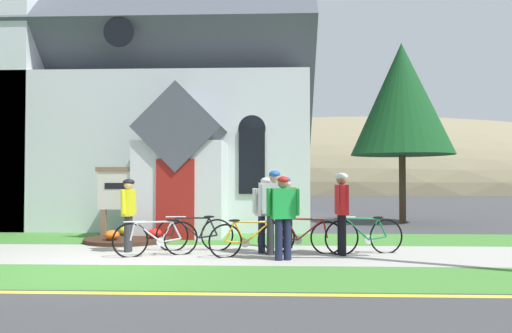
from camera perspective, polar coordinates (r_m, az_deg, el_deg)
name	(u,v)px	position (r m, az deg, el deg)	size (l,w,h in m)	color
ground	(147,241)	(13.08, -12.39, -8.34)	(140.00, 140.00, 0.00)	#3D3D3F
sidewalk_slab	(56,253)	(11.49, -21.87, -9.19)	(32.00, 2.79, 0.01)	#A8A59E
church_lawn	(101,238)	(14.02, -17.24, -7.83)	(24.00, 2.69, 0.01)	#427F33
church_building	(146,100)	(19.76, -12.49, 7.44)	(11.77, 11.31, 12.79)	silver
church_sign	(134,191)	(13.50, -13.76, -2.74)	(2.07, 0.20, 1.90)	#7F6047
flower_bed	(128,239)	(13.05, -14.40, -7.99)	(2.13, 2.13, 0.34)	#382319
bicycle_white	(364,236)	(10.79, 12.28, -7.74)	(1.70, 0.45, 0.81)	black
bicycle_green	(249,239)	(10.20, -0.75, -8.26)	(1.62, 0.69, 0.79)	black
bicycle_silver	(302,236)	(10.68, 5.30, -7.92)	(1.74, 0.19, 0.80)	black
bicycle_orange	(195,234)	(11.11, -6.98, -7.66)	(1.70, 0.18, 0.79)	black
bicycle_black	(156,238)	(10.45, -11.32, -8.03)	(1.63, 0.65, 0.77)	black
cyclist_in_blue_jersey	(342,207)	(10.46, 9.76, -4.56)	(0.29, 0.72, 1.70)	black
cyclist_in_red_jersey	(286,207)	(11.43, 3.39, -4.60)	(0.49, 0.49, 1.63)	black
cyclist_in_white_jersey	(266,209)	(10.65, 1.15, -4.90)	(0.56, 0.44, 1.61)	#191E38
cyclist_in_green_jersey	(283,211)	(9.68, 3.11, -5.15)	(0.64, 0.33, 1.63)	#191E38
cyclist_in_orange_jersey	(275,205)	(10.29, 2.14, -4.43)	(0.67, 0.33, 1.75)	#2D2D33
cyclist_in_yellow_jersey	(128,210)	(11.14, -14.37, -4.81)	(0.25, 0.73, 1.58)	#2D2D33
roadside_conifer	(402,99)	(19.05, 16.31, 7.41)	(3.69, 3.69, 6.56)	#3D2D1E
distant_hill	(355,191)	(69.99, 11.26, -2.79)	(96.49, 40.78, 20.06)	#847A5B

